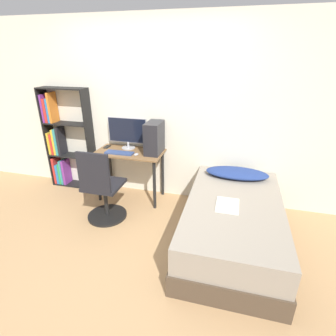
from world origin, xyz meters
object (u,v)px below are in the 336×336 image
at_px(office_chair, 103,193).
at_px(monitor, 127,132).
at_px(pc_tower, 154,138).
at_px(keyboard, 119,153).
at_px(bookshelf, 62,143).
at_px(bed, 232,223).

xyz_separation_m(office_chair, monitor, (0.05, 0.77, 0.60)).
bearing_deg(pc_tower, keyboard, -161.79).
relative_size(bookshelf, pc_tower, 3.60).
xyz_separation_m(office_chair, bed, (1.63, -0.04, -0.13)).
distance_m(bookshelf, office_chair, 1.37).
height_order(bed, monitor, monitor).
bearing_deg(bookshelf, monitor, 0.12).
relative_size(office_chair, pc_tower, 2.26).
xyz_separation_m(bookshelf, monitor, (1.13, 0.00, 0.26)).
relative_size(monitor, pc_tower, 1.35).
bearing_deg(pc_tower, bookshelf, 176.81).
relative_size(bed, monitor, 3.16).
xyz_separation_m(monitor, pc_tower, (0.43, -0.09, -0.03)).
distance_m(office_chair, monitor, 0.98).
xyz_separation_m(bookshelf, pc_tower, (1.56, -0.09, 0.23)).
bearing_deg(bed, keyboard, 160.38).
height_order(keyboard, pc_tower, pc_tower).
distance_m(bookshelf, monitor, 1.16).
bearing_deg(office_chair, keyboard, 88.04).
distance_m(bed, keyboard, 1.78).
bearing_deg(bookshelf, office_chair, -35.51).
bearing_deg(monitor, office_chair, -93.84).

